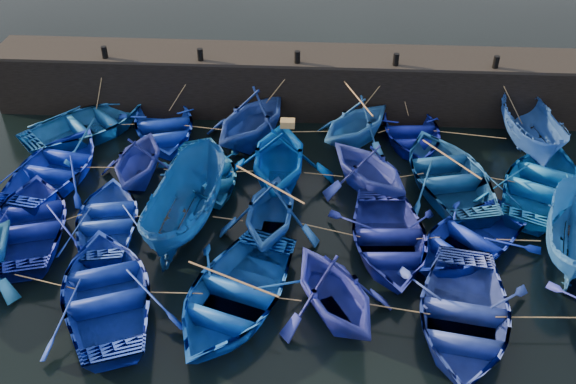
# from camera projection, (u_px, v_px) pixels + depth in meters

# --- Properties ---
(ground) EXTENTS (120.00, 120.00, 0.00)m
(ground) POSITION_uv_depth(u_px,v_px,m) (282.00, 270.00, 20.06)
(ground) COLOR black
(ground) RESTS_ON ground
(quay_wall) EXTENTS (26.00, 2.50, 2.50)m
(quay_wall) POSITION_uv_depth(u_px,v_px,m) (298.00, 83.00, 27.81)
(quay_wall) COLOR black
(quay_wall) RESTS_ON ground
(quay_top) EXTENTS (26.00, 2.50, 0.12)m
(quay_top) POSITION_uv_depth(u_px,v_px,m) (298.00, 55.00, 27.04)
(quay_top) COLOR black
(quay_top) RESTS_ON quay_wall
(bollard_0) EXTENTS (0.24, 0.24, 0.50)m
(bollard_0) POSITION_uv_depth(u_px,v_px,m) (104.00, 52.00, 26.51)
(bollard_0) COLOR black
(bollard_0) RESTS_ON quay_top
(bollard_1) EXTENTS (0.24, 0.24, 0.50)m
(bollard_1) POSITION_uv_depth(u_px,v_px,m) (200.00, 55.00, 26.32)
(bollard_1) COLOR black
(bollard_1) RESTS_ON quay_top
(bollard_2) EXTENTS (0.24, 0.24, 0.50)m
(bollard_2) POSITION_uv_depth(u_px,v_px,m) (297.00, 57.00, 26.13)
(bollard_2) COLOR black
(bollard_2) RESTS_ON quay_top
(bollard_3) EXTENTS (0.24, 0.24, 0.50)m
(bollard_3) POSITION_uv_depth(u_px,v_px,m) (396.00, 59.00, 25.93)
(bollard_3) COLOR black
(bollard_3) RESTS_ON quay_top
(bollard_4) EXTENTS (0.24, 0.24, 0.50)m
(bollard_4) POSITION_uv_depth(u_px,v_px,m) (496.00, 62.00, 25.74)
(bollard_4) COLOR black
(bollard_4) RESTS_ON quay_top
(boat_0) EXTENTS (6.52, 6.45, 1.11)m
(boat_0) POSITION_uv_depth(u_px,v_px,m) (87.00, 124.00, 26.32)
(boat_0) COLOR #124F95
(boat_0) RESTS_ON ground
(boat_1) EXTENTS (5.03, 6.00, 1.07)m
(boat_1) POSITION_uv_depth(u_px,v_px,m) (163.00, 125.00, 26.30)
(boat_1) COLOR #102FCA
(boat_1) RESTS_ON ground
(boat_2) EXTENTS (5.52, 5.79, 2.37)m
(boat_2) POSITION_uv_depth(u_px,v_px,m) (252.00, 117.00, 25.49)
(boat_2) COLOR navy
(boat_2) RESTS_ON ground
(boat_3) EXTENTS (5.07, 5.13, 2.04)m
(boat_3) POSITION_uv_depth(u_px,v_px,m) (356.00, 122.00, 25.54)
(boat_3) COLOR #1E57AA
(boat_3) RESTS_ON ground
(boat_4) EXTENTS (3.85, 5.07, 0.99)m
(boat_4) POSITION_uv_depth(u_px,v_px,m) (411.00, 131.00, 25.98)
(boat_4) COLOR #081184
(boat_4) RESTS_ON ground
(boat_5) EXTENTS (2.18, 5.04, 1.91)m
(boat_5) POSITION_uv_depth(u_px,v_px,m) (532.00, 131.00, 25.13)
(boat_5) COLOR #214C99
(boat_5) RESTS_ON ground
(boat_6) EXTENTS (4.71, 5.91, 1.10)m
(boat_6) POSITION_uv_depth(u_px,v_px,m) (57.00, 166.00, 23.80)
(boat_6) COLOR #081EA8
(boat_6) RESTS_ON ground
(boat_7) EXTENTS (3.31, 3.81, 1.95)m
(boat_7) POSITION_uv_depth(u_px,v_px,m) (138.00, 159.00, 23.44)
(boat_7) COLOR navy
(boat_7) RESTS_ON ground
(boat_8) EXTENTS (4.69, 5.40, 0.94)m
(boat_8) POSITION_uv_depth(u_px,v_px,m) (206.00, 173.00, 23.59)
(boat_8) COLOR #1867B8
(boat_8) RESTS_ON ground
(boat_9) EXTENTS (4.08, 4.73, 2.48)m
(boat_9) POSITION_uv_depth(u_px,v_px,m) (279.00, 156.00, 23.11)
(boat_9) COLOR #003E9F
(boat_9) RESTS_ON ground
(boat_10) EXTENTS (5.05, 5.15, 2.06)m
(boat_10) POSITION_uv_depth(u_px,v_px,m) (369.00, 166.00, 22.94)
(boat_10) COLOR navy
(boat_10) RESTS_ON ground
(boat_11) EXTENTS (5.28, 6.49, 1.18)m
(boat_11) POSITION_uv_depth(u_px,v_px,m) (449.00, 173.00, 23.36)
(boat_11) COLOR navy
(boat_11) RESTS_ON ground
(boat_12) EXTENTS (5.96, 6.64, 1.13)m
(boat_12) POSITION_uv_depth(u_px,v_px,m) (544.00, 183.00, 22.91)
(boat_12) COLOR #0B58AD
(boat_12) RESTS_ON ground
(boat_13) EXTENTS (4.99, 6.01, 1.08)m
(boat_13) POSITION_uv_depth(u_px,v_px,m) (31.00, 221.00, 21.17)
(boat_13) COLOR navy
(boat_13) RESTS_ON ground
(boat_14) EXTENTS (3.93, 4.93, 0.92)m
(boat_14) POSITION_uv_depth(u_px,v_px,m) (109.00, 218.00, 21.45)
(boat_14) COLOR blue
(boat_14) RESTS_ON ground
(boat_15) EXTENTS (2.83, 5.58, 2.06)m
(boat_15) POSITION_uv_depth(u_px,v_px,m) (185.00, 204.00, 21.12)
(boat_15) COLOR navy
(boat_15) RESTS_ON ground
(boat_16) EXTENTS (3.59, 4.09, 2.05)m
(boat_16) POSITION_uv_depth(u_px,v_px,m) (270.00, 210.00, 20.86)
(boat_16) COLOR #13459E
(boat_16) RESTS_ON ground
(boat_17) EXTENTS (4.00, 5.36, 1.06)m
(boat_17) POSITION_uv_depth(u_px,v_px,m) (388.00, 238.00, 20.48)
(boat_17) COLOR navy
(boat_17) RESTS_ON ground
(boat_18) EXTENTS (5.93, 5.88, 1.01)m
(boat_18) POSITION_uv_depth(u_px,v_px,m) (468.00, 239.00, 20.47)
(boat_18) COLOR #0C21AD
(boat_18) RESTS_ON ground
(boat_19) EXTENTS (2.98, 4.85, 1.76)m
(boat_19) POSITION_uv_depth(u_px,v_px,m) (572.00, 234.00, 20.11)
(boat_19) COLOR #1C5AA0
(boat_19) RESTS_ON ground
(boat_21) EXTENTS (5.59, 6.49, 1.13)m
(boat_21) POSITION_uv_depth(u_px,v_px,m) (107.00, 290.00, 18.54)
(boat_21) COLOR #102A9F
(boat_21) RESTS_ON ground
(boat_22) EXTENTS (5.57, 6.56, 1.15)m
(boat_22) POSITION_uv_depth(u_px,v_px,m) (234.00, 294.00, 18.40)
(boat_22) COLOR #0C45B5
(boat_22) RESTS_ON ground
(boat_23) EXTENTS (4.89, 5.10, 2.08)m
(boat_23) POSITION_uv_depth(u_px,v_px,m) (334.00, 290.00, 17.89)
(boat_23) COLOR #242EA2
(boat_23) RESTS_ON ground
(boat_24) EXTENTS (4.71, 5.98, 1.13)m
(boat_24) POSITION_uv_depth(u_px,v_px,m) (463.00, 315.00, 17.76)
(boat_24) COLOR #263B98
(boat_24) RESTS_ON ground
(wooden_crate) EXTENTS (0.50, 0.37, 0.25)m
(wooden_crate) POSITION_uv_depth(u_px,v_px,m) (288.00, 123.00, 22.29)
(wooden_crate) COLOR olive
(wooden_crate) RESTS_ON boat_9
(mooring_ropes) EXTENTS (17.90, 11.67, 2.10)m
(mooring_ropes) POSITION_uv_depth(u_px,v_px,m) (305.00, 162.00, 23.44)
(mooring_ropes) COLOR tan
(mooring_ropes) RESTS_ON ground
(loose_oars) EXTENTS (9.31, 11.47, 0.95)m
(loose_oars) POSITION_uv_depth(u_px,v_px,m) (336.00, 172.00, 21.55)
(loose_oars) COLOR #99724C
(loose_oars) RESTS_ON ground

